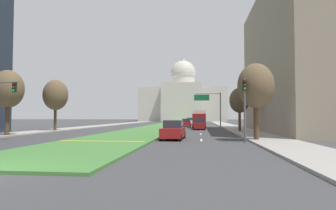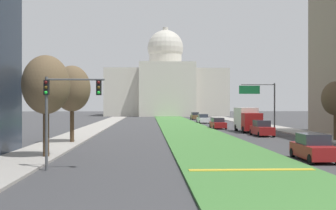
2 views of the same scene
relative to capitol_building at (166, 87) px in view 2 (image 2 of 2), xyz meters
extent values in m
plane|color=#3D3D3F|center=(0.00, -59.23, -9.21)|extent=(264.60, 264.60, 0.00)
cube|color=#427A38|center=(0.00, -65.25, -9.14)|extent=(7.53, 108.25, 0.14)
cube|color=gold|center=(0.00, -107.55, -9.05)|extent=(6.78, 0.50, 0.04)
cube|color=silver|center=(7.72, -94.94, -9.21)|extent=(0.16, 2.40, 0.01)
cube|color=silver|center=(7.72, -84.79, -9.21)|extent=(0.16, 2.40, 0.01)
cube|color=silver|center=(7.72, -73.73, -9.21)|extent=(0.16, 2.40, 0.01)
cube|color=silver|center=(7.72, -59.67, -9.21)|extent=(0.16, 2.40, 0.01)
cube|color=silver|center=(7.72, -48.96, -9.21)|extent=(0.16, 2.40, 0.01)
cube|color=silver|center=(7.72, -52.36, -9.21)|extent=(0.16, 2.40, 0.01)
cube|color=#9E9991|center=(-13.68, -71.26, -9.14)|extent=(4.00, 108.25, 0.15)
cube|color=#9E9991|center=(13.68, -71.26, -9.14)|extent=(4.00, 108.25, 0.15)
cube|color=beige|center=(0.00, 0.90, -1.92)|extent=(37.84, 23.02, 14.59)
cube|color=beige|center=(0.00, -12.61, -1.19)|extent=(16.65, 4.00, 16.05)
cylinder|color=beige|center=(0.00, 0.90, 8.08)|extent=(10.60, 10.60, 5.40)
sphere|color=beige|center=(0.00, 0.90, 12.83)|extent=(11.70, 11.70, 11.70)
cylinder|color=beige|center=(0.00, 0.90, 18.09)|extent=(1.80, 1.80, 3.00)
cylinder|color=#515456|center=(-11.18, -106.27, -6.61)|extent=(0.16, 0.16, 5.20)
cube|color=black|center=(-11.18, -106.27, -4.61)|extent=(0.28, 0.24, 0.84)
sphere|color=#510F0F|center=(-11.18, -106.41, -4.33)|extent=(0.18, 0.18, 0.18)
sphere|color=#4C380F|center=(-11.18, -106.41, -4.61)|extent=(0.18, 0.18, 0.18)
sphere|color=#1ED838|center=(-11.18, -106.41, -4.89)|extent=(0.18, 0.18, 0.18)
cylinder|color=#515456|center=(-9.58, -106.27, -4.16)|extent=(3.20, 0.10, 0.10)
cube|color=black|center=(-8.30, -106.27, -4.61)|extent=(0.28, 0.24, 0.84)
sphere|color=#510F0F|center=(-8.30, -106.41, -4.33)|extent=(0.18, 0.18, 0.18)
sphere|color=#4C380F|center=(-8.30, -106.41, -4.61)|extent=(0.18, 0.18, 0.18)
sphere|color=#1ED838|center=(-8.30, -106.41, -4.89)|extent=(0.18, 0.18, 0.18)
cylinder|color=#515456|center=(11.38, -76.14, -5.96)|extent=(0.20, 0.20, 6.50)
cylinder|color=#515456|center=(9.10, -76.14, -2.91)|extent=(4.57, 0.12, 0.12)
cube|color=#146033|center=(7.96, -76.19, -3.61)|extent=(2.80, 0.08, 1.10)
cylinder|color=#4C3823|center=(-12.45, -101.40, -7.21)|extent=(0.41, 0.41, 4.00)
ellipsoid|color=brown|center=(-12.45, -101.40, -4.22)|extent=(3.19, 3.19, 3.98)
cylinder|color=#4C3823|center=(-12.69, -91.13, -7.18)|extent=(0.38, 0.38, 4.07)
ellipsoid|color=brown|center=(-12.69, -91.13, -4.07)|extent=(3.43, 3.43, 4.29)
cylinder|color=#4C3823|center=(12.89, -90.34, -7.51)|extent=(0.35, 0.35, 3.41)
ellipsoid|color=brown|center=(12.89, -90.34, -4.96)|extent=(2.68, 2.68, 3.35)
cube|color=maroon|center=(5.19, -103.33, -8.57)|extent=(2.00, 4.36, 0.84)
cube|color=#282D38|center=(5.20, -103.15, -7.81)|extent=(1.69, 2.12, 0.69)
cylinder|color=black|center=(4.29, -104.99, -8.89)|extent=(0.25, 0.65, 0.64)
cylinder|color=black|center=(6.09, -101.67, -8.89)|extent=(0.25, 0.65, 0.64)
cylinder|color=black|center=(4.43, -101.60, -8.89)|extent=(0.25, 0.65, 0.64)
cube|color=maroon|center=(7.54, -83.45, -8.55)|extent=(1.84, 4.64, 0.88)
cube|color=#282D38|center=(7.55, -83.26, -7.75)|extent=(1.59, 2.24, 0.72)
cylinder|color=black|center=(8.32, -85.31, -8.89)|extent=(0.23, 0.64, 0.64)
cylinder|color=black|center=(6.71, -85.29, -8.89)|extent=(0.23, 0.64, 0.64)
cylinder|color=black|center=(8.38, -81.60, -8.89)|extent=(0.23, 0.64, 0.64)
cylinder|color=black|center=(6.77, -81.58, -8.89)|extent=(0.23, 0.64, 0.64)
cube|color=maroon|center=(4.80, -70.03, -8.60)|extent=(1.89, 4.45, 0.78)
cube|color=#282D38|center=(4.80, -69.85, -7.89)|extent=(1.65, 2.14, 0.64)
cylinder|color=black|center=(5.66, -71.78, -8.89)|extent=(0.23, 0.64, 0.64)
cylinder|color=black|center=(3.98, -71.80, -8.89)|extent=(0.23, 0.64, 0.64)
cylinder|color=black|center=(5.62, -68.25, -8.89)|extent=(0.23, 0.64, 0.64)
cylinder|color=black|center=(3.94, -68.27, -8.89)|extent=(0.23, 0.64, 0.64)
cube|color=silver|center=(4.97, -52.63, -8.57)|extent=(1.97, 4.66, 0.85)
cube|color=#282D38|center=(4.97, -52.45, -7.80)|extent=(1.70, 2.25, 0.69)
cylinder|color=black|center=(5.87, -54.49, -8.89)|extent=(0.23, 0.64, 0.64)
cylinder|color=black|center=(4.13, -54.51, -8.89)|extent=(0.23, 0.64, 0.64)
cylinder|color=black|center=(5.81, -50.75, -8.89)|extent=(0.23, 0.64, 0.64)
cylinder|color=black|center=(4.07, -50.78, -8.89)|extent=(0.23, 0.64, 0.64)
cube|color=brown|center=(5.52, -34.75, -8.57)|extent=(1.85, 4.27, 0.84)
cube|color=#282D38|center=(5.52, -34.58, -7.81)|extent=(1.60, 2.07, 0.68)
cylinder|color=black|center=(6.36, -36.40, -8.89)|extent=(0.23, 0.64, 0.64)
cylinder|color=black|center=(4.75, -36.43, -8.89)|extent=(0.23, 0.64, 0.64)
cylinder|color=black|center=(6.29, -33.06, -8.89)|extent=(0.23, 0.64, 0.64)
cylinder|color=black|center=(4.68, -33.09, -8.89)|extent=(0.23, 0.64, 0.64)
cube|color=maroon|center=(7.47, -79.34, -7.76)|extent=(2.30, 2.00, 2.20)
cube|color=beige|center=(7.47, -76.14, -7.41)|extent=(2.30, 4.40, 2.80)
cylinder|color=black|center=(8.52, -79.34, -8.76)|extent=(0.30, 0.90, 0.90)
cylinder|color=black|center=(6.42, -79.34, -8.76)|extent=(0.30, 0.90, 0.90)
cylinder|color=black|center=(8.52, -75.04, -8.76)|extent=(0.30, 0.90, 0.90)
cylinder|color=black|center=(6.42, -75.04, -8.76)|extent=(0.30, 0.90, 0.90)
camera|label=1|loc=(7.61, -128.88, -7.12)|focal=30.17mm
camera|label=2|loc=(-5.53, -128.47, -5.53)|focal=42.31mm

